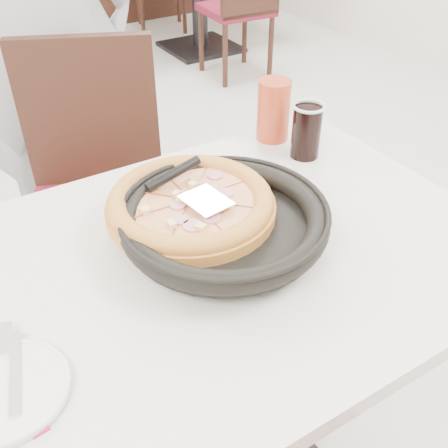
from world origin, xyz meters
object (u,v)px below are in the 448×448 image
main_table (205,378)px  cola_glass (306,132)px  red_cup (273,110)px  pizza_pan (224,227)px  side_plate (6,391)px  pizza (191,208)px  bg_chair_right_near (236,5)px  chair_far (98,210)px  bg_table_right (199,0)px

main_table → cola_glass: bearing=26.7°
main_table → red_cup: 0.70m
main_table → pizza_pan: bearing=12.3°
pizza_pan → cola_glass: bearing=28.8°
pizza_pan → side_plate: bearing=-163.6°
pizza → red_cup: bearing=33.2°
pizza_pan → pizza: (-0.04, 0.07, 0.02)m
bg_chair_right_near → chair_far: bearing=-129.6°
pizza → bg_chair_right_near: bearing=55.4°
bg_chair_right_near → pizza: bearing=-121.4°
pizza → cola_glass: (0.40, 0.13, 0.00)m
chair_far → pizza: 0.66m
red_cup → bg_chair_right_near: bg_chair_right_near is taller
pizza_pan → red_cup: size_ratio=2.39×
cola_glass → red_cup: 0.12m
cola_glass → red_cup: red_cup is taller
side_plate → bg_table_right: side_plate is taller
chair_far → pizza_pan: size_ratio=2.48×
pizza_pan → pizza: pizza is taller
red_cup → bg_table_right: bearing=64.4°
pizza → side_plate: size_ratio=1.86×
main_table → chair_far: chair_far is taller
pizza_pan → red_cup: 0.48m
main_table → pizza_pan: 0.42m
cola_glass → red_cup: bearing=96.2°
main_table → pizza: pizza is taller
chair_far → bg_table_right: (1.72, 2.41, -0.10)m
main_table → chair_far: 0.66m
chair_far → red_cup: (0.42, -0.31, 0.35)m
side_plate → cola_glass: 0.88m
main_table → bg_chair_right_near: 2.95m
main_table → side_plate: side_plate is taller
chair_far → pizza_pan: chair_far is taller
bg_chair_right_near → cola_glass: bearing=-115.6°
main_table → side_plate: bearing=-163.0°
cola_glass → chair_far: bearing=134.7°
chair_far → pizza: (0.03, -0.57, 0.34)m
main_table → bg_table_right: same height
red_cup → bg_table_right: size_ratio=0.13×
pizza → bg_chair_right_near: size_ratio=0.36×
main_table → pizza_pan: pizza_pan is taller
main_table → bg_chair_right_near: bearing=56.0°
side_plate → cola_glass: bearing=22.1°
side_plate → bg_chair_right_near: size_ratio=0.19×
chair_far → bg_chair_right_near: size_ratio=1.00×
pizza_pan → red_cup: (0.35, 0.32, 0.04)m
main_table → cola_glass: size_ratio=9.23×
red_cup → bg_chair_right_near: bearing=59.5°
pizza_pan → bg_table_right: bearing=61.5°
chair_far → pizza_pan: bearing=119.8°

